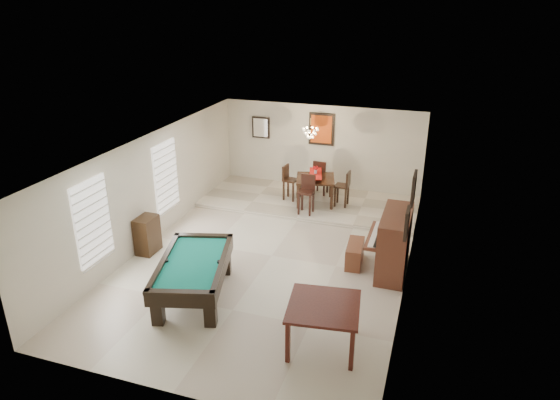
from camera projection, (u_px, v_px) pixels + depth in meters
The scene contains 25 objects.
ground_plane at pixel (272, 256), 11.43m from camera, with size 6.00×9.00×0.02m, color beige.
wall_back at pixel (321, 148), 14.88m from camera, with size 6.00×0.04×2.60m, color silver.
wall_front at pixel (165, 321), 6.98m from camera, with size 6.00×0.04×2.60m, color silver.
wall_left at pixel (152, 188), 11.81m from camera, with size 0.04×9.00×2.60m, color silver.
wall_right at pixel (412, 222), 10.05m from camera, with size 0.04×9.00×2.60m, color silver.
ceiling at pixel (271, 146), 10.44m from camera, with size 6.00×9.00×0.04m, color white.
dining_step at pixel (309, 202), 14.25m from camera, with size 6.00×2.50×0.12m, color beige.
window_left_front at pixel (93, 221), 9.83m from camera, with size 0.06×1.00×1.70m, color white.
window_left_rear at pixel (166, 176), 12.29m from camera, with size 0.06×1.00×1.70m, color white.
pool_table at pixel (194, 279), 9.75m from camera, with size 1.24×2.30×0.77m, color black, non-canonical shape.
square_table at pixel (323, 325), 8.34m from camera, with size 1.17×1.17×0.81m, color #36130D, non-canonical shape.
upright_piano at pixel (387, 242), 10.61m from camera, with size 0.90×1.60×1.33m, color #5C2D1D, non-canonical shape.
piano_bench at pixel (355, 254), 11.02m from camera, with size 0.34×0.87×0.48m, color brown.
apothecary_chest at pixel (147, 235), 11.44m from camera, with size 0.39×0.58×0.87m, color black.
dining_table at pixel (315, 188), 13.90m from camera, with size 1.04×1.04×0.86m, color black, non-canonical shape.
flower_vase at pixel (316, 170), 13.70m from camera, with size 0.13×0.13×0.23m, color #B40F11, non-canonical shape.
dining_chair_south at pixel (306, 195), 13.18m from camera, with size 0.39×0.39×1.04m, color black, non-canonical shape.
dining_chair_north at pixel (321, 177), 14.52m from camera, with size 0.38×0.38×1.03m, color black, non-canonical shape.
dining_chair_west at pixel (291, 183), 14.12m from camera, with size 0.37×0.37×1.00m, color black, non-canonical shape.
dining_chair_east at pixel (342, 188), 13.69m from camera, with size 0.37×0.37×0.99m, color black, non-canonical shape.
chandelier at pixel (310, 129), 13.40m from camera, with size 0.44×0.44×0.60m, color #FFE5B2, non-canonical shape.
back_painting at pixel (321, 129), 14.62m from camera, with size 0.75×0.06×0.95m, color #D84C14.
back_mirror at pixel (261, 127), 15.21m from camera, with size 0.55×0.06×0.65m, color white.
right_picture_upper at pixel (414, 189), 10.10m from camera, with size 0.06×0.55×0.65m, color slate.
right_picture_lower at pixel (407, 223), 9.04m from camera, with size 0.06×0.45×0.55m, color gray.
Camera 1 is at (3.36, -9.51, 5.51)m, focal length 32.00 mm.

